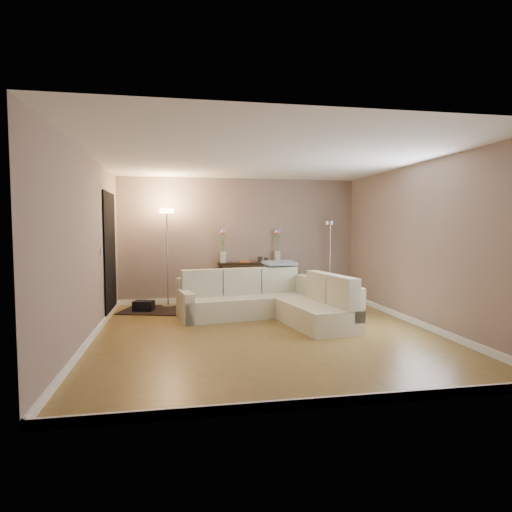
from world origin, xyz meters
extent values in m
cube|color=olive|center=(0.00, 0.00, -0.01)|extent=(5.00, 5.50, 0.01)
cube|color=white|center=(0.00, 0.00, 2.60)|extent=(5.00, 5.50, 0.01)
cube|color=gray|center=(0.00, 2.76, 1.30)|extent=(5.00, 0.02, 2.60)
cube|color=gray|center=(0.00, -2.76, 1.30)|extent=(5.00, 0.02, 2.60)
cube|color=gray|center=(-2.51, 0.00, 1.30)|extent=(0.02, 5.50, 2.60)
cube|color=gray|center=(2.51, 0.00, 1.30)|extent=(0.02, 5.50, 2.60)
cube|color=white|center=(0.00, 2.73, 0.05)|extent=(5.00, 0.03, 0.10)
cube|color=white|center=(0.00, -2.73, 0.05)|extent=(5.00, 0.03, 0.10)
cube|color=white|center=(-2.48, 0.00, 0.05)|extent=(0.03, 5.50, 0.10)
cube|color=white|center=(2.48, 0.00, 0.05)|extent=(0.03, 5.50, 0.10)
cube|color=black|center=(-2.48, 1.70, 1.10)|extent=(0.02, 1.20, 2.20)
cube|color=white|center=(-2.48, 0.85, 1.20)|extent=(0.02, 0.08, 0.12)
cube|color=beige|center=(-0.08, 1.19, 0.18)|extent=(2.48, 1.22, 0.36)
cube|color=beige|center=(-0.14, 1.51, 0.44)|extent=(2.37, 0.59, 0.51)
cube|color=beige|center=(-1.18, 1.00, 0.26)|extent=(0.30, 0.84, 0.51)
cube|color=beige|center=(0.88, 0.21, 0.18)|extent=(1.06, 1.58, 0.36)
cube|color=beige|center=(1.12, 0.66, 0.44)|extent=(0.58, 2.28, 0.51)
cube|color=beige|center=(-0.89, 1.27, 0.60)|extent=(0.74, 0.32, 0.47)
cube|color=beige|center=(-0.17, 1.40, 0.60)|extent=(0.74, 0.32, 0.47)
cube|color=beige|center=(0.55, 1.53, 0.60)|extent=(0.74, 0.32, 0.47)
cube|color=beige|center=(1.05, 0.51, 0.60)|extent=(0.31, 0.68, 0.47)
cube|color=beige|center=(1.16, -0.16, 0.60)|extent=(0.31, 0.68, 0.47)
cube|color=gray|center=(0.59, 1.56, 0.91)|extent=(0.66, 0.47, 0.08)
cube|color=black|center=(0.21, 2.62, 0.82)|extent=(1.37, 0.37, 0.04)
cube|color=black|center=(-0.42, 2.48, 0.40)|extent=(0.05, 0.05, 0.80)
cube|color=black|center=(-0.42, 2.77, 0.40)|extent=(0.05, 0.05, 0.80)
cube|color=black|center=(0.84, 2.47, 0.40)|extent=(0.05, 0.05, 0.80)
cube|color=black|center=(0.84, 2.77, 0.40)|extent=(0.05, 0.05, 0.80)
cube|color=black|center=(0.21, 2.62, 0.19)|extent=(1.28, 0.34, 0.03)
cube|color=#BF3333|center=(-0.35, 2.62, 0.31)|extent=(0.03, 0.17, 0.20)
cube|color=#3359A5|center=(-0.31, 2.62, 0.32)|extent=(0.04, 0.17, 0.22)
cube|color=gold|center=(-0.26, 2.62, 0.33)|extent=(0.04, 0.17, 0.24)
cube|color=#3F7F4C|center=(-0.20, 2.62, 0.31)|extent=(0.05, 0.17, 0.20)
cube|color=#994C99|center=(-0.15, 2.62, 0.32)|extent=(0.03, 0.17, 0.22)
cube|color=orange|center=(-0.11, 2.62, 0.33)|extent=(0.04, 0.17, 0.24)
cube|color=#262626|center=(-0.06, 2.62, 0.31)|extent=(0.04, 0.17, 0.20)
cube|color=#4C99B2|center=(-0.01, 2.62, 0.32)|extent=(0.05, 0.17, 0.22)
cube|color=#B2A58C|center=(0.04, 2.62, 0.33)|extent=(0.03, 0.17, 0.24)
cube|color=brown|center=(0.09, 2.62, 0.31)|extent=(0.04, 0.17, 0.20)
cube|color=navy|center=(0.14, 2.62, 0.32)|extent=(0.04, 0.17, 0.22)
cube|color=gold|center=(0.19, 2.62, 0.33)|extent=(0.05, 0.17, 0.24)
cube|color=black|center=(0.22, 2.80, 1.21)|extent=(0.97, 0.05, 0.76)
cube|color=white|center=(0.22, 2.77, 1.21)|extent=(0.84, 0.01, 0.63)
cube|color=#ED5629|center=(0.09, 2.59, 0.85)|extent=(0.19, 0.13, 0.04)
cube|color=black|center=(0.40, 2.56, 0.89)|extent=(0.11, 0.02, 0.14)
cube|color=black|center=(0.53, 2.56, 0.88)|extent=(0.08, 0.02, 0.12)
cylinder|color=silver|center=(-0.36, 2.62, 0.95)|extent=(0.13, 0.13, 0.25)
cylinder|color=#38722D|center=(-0.38, 2.62, 1.25)|extent=(0.10, 0.01, 0.43)
sphere|color=#E5598C|center=(-0.40, 2.62, 1.47)|extent=(0.07, 0.07, 0.07)
cylinder|color=#38722D|center=(-0.37, 2.62, 1.26)|extent=(0.06, 0.01, 0.46)
sphere|color=white|center=(-0.38, 2.62, 1.49)|extent=(0.07, 0.07, 0.07)
cylinder|color=#38722D|center=(-0.36, 2.62, 1.27)|extent=(0.01, 0.01, 0.48)
sphere|color=#598CE5|center=(-0.36, 2.62, 1.51)|extent=(0.07, 0.07, 0.07)
cylinder|color=#38722D|center=(-0.35, 2.62, 1.25)|extent=(0.06, 0.01, 0.44)
sphere|color=#E58C4C|center=(-0.34, 2.62, 1.47)|extent=(0.07, 0.07, 0.07)
cylinder|color=#38722D|center=(-0.34, 2.62, 1.26)|extent=(0.11, 0.01, 0.45)
sphere|color=#D866B2|center=(-0.32, 2.62, 1.49)|extent=(0.07, 0.07, 0.07)
cylinder|color=silver|center=(0.79, 2.62, 0.95)|extent=(0.13, 0.13, 0.25)
cylinder|color=#38722D|center=(0.78, 2.62, 1.25)|extent=(0.10, 0.01, 0.43)
sphere|color=#E5598C|center=(0.75, 2.62, 1.47)|extent=(0.07, 0.07, 0.07)
cylinder|color=#38722D|center=(0.78, 2.62, 1.26)|extent=(0.06, 0.01, 0.46)
sphere|color=white|center=(0.77, 2.62, 1.49)|extent=(0.07, 0.07, 0.07)
cylinder|color=#38722D|center=(0.79, 2.62, 1.27)|extent=(0.01, 0.01, 0.48)
sphere|color=#598CE5|center=(0.79, 2.62, 1.51)|extent=(0.07, 0.07, 0.07)
cylinder|color=#38722D|center=(0.80, 2.62, 1.25)|extent=(0.06, 0.01, 0.44)
sphere|color=#E58C4C|center=(0.82, 2.62, 1.47)|extent=(0.07, 0.07, 0.07)
cylinder|color=#38722D|center=(0.81, 2.62, 1.26)|extent=(0.11, 0.01, 0.45)
sphere|color=#D866B2|center=(0.84, 2.62, 1.49)|extent=(0.07, 0.07, 0.07)
cylinder|color=silver|center=(-1.49, 2.32, 0.02)|extent=(0.32, 0.32, 0.03)
cylinder|color=silver|center=(-1.49, 2.32, 0.94)|extent=(0.03, 0.03, 1.84)
cylinder|color=#FFBF72|center=(-1.49, 2.32, 1.90)|extent=(0.34, 0.34, 0.08)
cylinder|color=silver|center=(1.91, 2.45, 0.01)|extent=(0.26, 0.26, 0.03)
cylinder|color=silver|center=(1.91, 2.45, 0.83)|extent=(0.03, 0.03, 1.62)
cylinder|color=silver|center=(1.91, 2.45, 1.67)|extent=(0.28, 0.28, 0.07)
cube|color=black|center=(-1.70, 2.00, 0.01)|extent=(1.48, 1.27, 0.02)
cube|color=black|center=(-1.94, 1.96, 0.08)|extent=(0.42, 0.35, 0.23)
camera|label=1|loc=(-1.27, -6.23, 1.60)|focal=30.00mm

